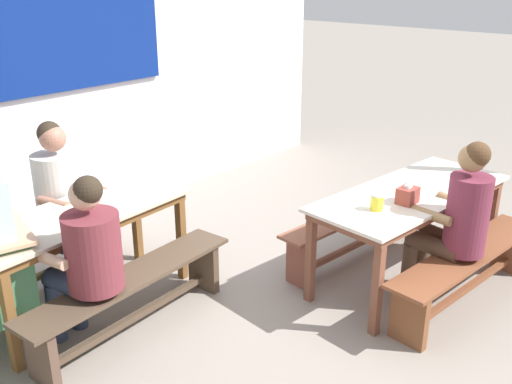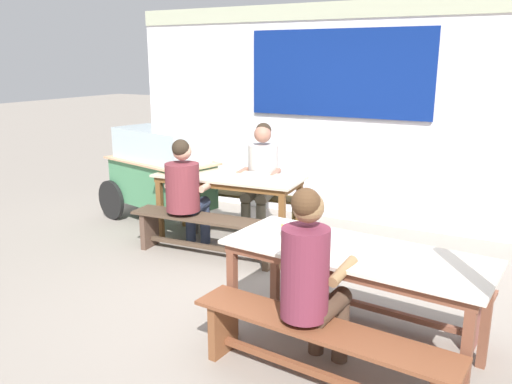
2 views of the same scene
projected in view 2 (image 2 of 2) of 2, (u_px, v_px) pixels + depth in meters
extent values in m
plane|color=gray|center=(275.00, 301.00, 4.43)|extent=(40.00, 40.00, 0.00)
cube|color=white|center=(368.00, 124.00, 6.33)|extent=(6.60, 0.12, 2.47)
cube|color=navy|center=(338.00, 73.00, 6.27)|extent=(2.29, 0.03, 1.05)
cube|color=#ABB093|center=(375.00, 9.00, 6.02)|extent=(6.60, 0.20, 0.20)
cube|color=#C0B69C|center=(228.00, 177.00, 5.72)|extent=(1.68, 0.76, 0.02)
cube|color=brown|center=(229.00, 180.00, 5.73)|extent=(1.60, 0.69, 0.06)
cube|color=brown|center=(299.00, 214.00, 5.77)|extent=(0.06, 0.06, 0.68)
cube|color=brown|center=(282.00, 227.00, 5.30)|extent=(0.06, 0.06, 0.68)
cube|color=brown|center=(185.00, 200.00, 6.35)|extent=(0.06, 0.06, 0.68)
cube|color=brown|center=(160.00, 211.00, 5.88)|extent=(0.06, 0.06, 0.68)
cube|color=beige|center=(355.00, 252.00, 3.50)|extent=(1.85, 0.89, 0.03)
cube|color=brown|center=(355.00, 258.00, 3.51)|extent=(1.76, 0.82, 0.06)
cube|color=brown|center=(486.00, 321.00, 3.41)|extent=(0.07, 0.07, 0.67)
cube|color=brown|center=(465.00, 364.00, 2.93)|extent=(0.07, 0.07, 0.67)
cube|color=brown|center=(275.00, 268.00, 4.28)|extent=(0.07, 0.07, 0.67)
cube|color=brown|center=(232.00, 295.00, 3.80)|extent=(0.07, 0.07, 0.67)
cube|color=#473A19|center=(248.00, 195.00, 6.26)|extent=(1.53, 0.38, 0.03)
cube|color=#4C3C1D|center=(298.00, 218.00, 6.07)|extent=(0.08, 0.24, 0.40)
cube|color=#4E3E1D|center=(203.00, 206.00, 6.57)|extent=(0.08, 0.24, 0.40)
cube|color=#473A19|center=(248.00, 220.00, 6.34)|extent=(1.23, 0.13, 0.04)
cube|color=#4D3B2D|center=(206.00, 218.00, 5.35)|extent=(1.69, 0.43, 0.03)
cube|color=#4E3C2C|center=(270.00, 248.00, 5.12)|extent=(0.08, 0.27, 0.40)
cube|color=brown|center=(150.00, 229.00, 5.69)|extent=(0.08, 0.27, 0.40)
cube|color=#4D3B2D|center=(207.00, 247.00, 5.43)|extent=(1.39, 0.14, 0.04)
cube|color=brown|center=(380.00, 272.00, 4.00)|extent=(1.67, 0.41, 0.02)
cube|color=brown|center=(474.00, 322.00, 3.68)|extent=(0.08, 0.22, 0.40)
cube|color=brown|center=(299.00, 277.00, 4.43)|extent=(0.08, 0.22, 0.40)
cube|color=brown|center=(377.00, 309.00, 4.08)|extent=(1.37, 0.18, 0.04)
cube|color=brown|center=(319.00, 328.00, 3.17)|extent=(1.74, 0.48, 0.03)
cube|color=brown|center=(223.00, 326.00, 3.62)|extent=(0.09, 0.27, 0.40)
cube|color=brown|center=(318.00, 373.00, 3.25)|extent=(1.43, 0.18, 0.04)
cube|color=#498A5C|center=(162.00, 183.00, 6.43)|extent=(1.46, 0.94, 0.53)
cube|color=silver|center=(160.00, 145.00, 6.32)|extent=(1.31, 0.85, 0.40)
cube|color=tan|center=(161.00, 161.00, 6.37)|extent=(1.56, 1.04, 0.02)
cylinder|color=black|center=(155.00, 190.00, 7.15)|extent=(0.50, 0.17, 0.50)
cylinder|color=black|center=(111.00, 200.00, 6.66)|extent=(0.50, 0.17, 0.50)
cylinder|color=#333333|center=(196.00, 223.00, 6.14)|extent=(0.05, 0.05, 0.25)
cylinder|color=#3F3F3F|center=(209.00, 181.00, 5.84)|extent=(0.19, 0.62, 0.04)
cylinder|color=#4C3629|center=(340.00, 332.00, 3.52)|extent=(0.11, 0.11, 0.43)
cylinder|color=#4C3629|center=(317.00, 325.00, 3.61)|extent=(0.11, 0.11, 0.43)
cylinder|color=#4C3629|center=(330.00, 307.00, 3.31)|extent=(0.17, 0.41, 0.13)
cylinder|color=#4C3629|center=(305.00, 300.00, 3.40)|extent=(0.17, 0.41, 0.13)
cylinder|color=maroon|center=(305.00, 273.00, 3.14)|extent=(0.30, 0.30, 0.57)
sphere|color=olive|center=(308.00, 207.00, 3.05)|extent=(0.19, 0.19, 0.19)
sphere|color=#4C331E|center=(306.00, 203.00, 3.02)|extent=(0.18, 0.18, 0.18)
cylinder|color=olive|center=(343.00, 271.00, 3.20)|extent=(0.10, 0.31, 0.11)
cylinder|color=olive|center=(296.00, 260.00, 3.38)|extent=(0.10, 0.31, 0.07)
cylinder|color=#2B354E|center=(205.00, 225.00, 5.78)|extent=(0.11, 0.11, 0.43)
cylinder|color=#2B354E|center=(191.00, 223.00, 5.84)|extent=(0.11, 0.11, 0.43)
cylinder|color=#2B354E|center=(198.00, 206.00, 5.57)|extent=(0.18, 0.38, 0.13)
cylinder|color=#2B354E|center=(183.00, 205.00, 5.62)|extent=(0.18, 0.38, 0.13)
cylinder|color=maroon|center=(183.00, 187.00, 5.38)|extent=(0.35, 0.35, 0.50)
sphere|color=tan|center=(182.00, 151.00, 5.31)|extent=(0.20, 0.20, 0.20)
sphere|color=#2D2319|center=(181.00, 148.00, 5.27)|extent=(0.18, 0.18, 0.18)
cylinder|color=tan|center=(207.00, 186.00, 5.49)|extent=(0.11, 0.31, 0.07)
cylinder|color=tan|center=(174.00, 183.00, 5.61)|extent=(0.11, 0.31, 0.07)
cylinder|color=#646252|center=(246.00, 221.00, 5.92)|extent=(0.11, 0.11, 0.43)
cylinder|color=#646252|center=(261.00, 223.00, 5.87)|extent=(0.11, 0.11, 0.43)
cylinder|color=#646252|center=(251.00, 195.00, 6.03)|extent=(0.20, 0.43, 0.13)
cylinder|color=#646252|center=(266.00, 196.00, 5.97)|extent=(0.20, 0.43, 0.13)
cylinder|color=#BDB7B1|center=(263.00, 169.00, 6.10)|extent=(0.35, 0.35, 0.57)
sphere|color=#9A6552|center=(263.00, 134.00, 5.98)|extent=(0.20, 0.20, 0.20)
sphere|color=#2D2319|center=(263.00, 131.00, 6.00)|extent=(0.18, 0.18, 0.18)
cylinder|color=#9A6552|center=(242.00, 172.00, 6.00)|extent=(0.12, 0.31, 0.08)
cylinder|color=#9A6552|center=(275.00, 174.00, 5.88)|extent=(0.12, 0.31, 0.09)
cube|color=#963D33|center=(316.00, 240.00, 3.52)|extent=(0.15, 0.12, 0.12)
cube|color=white|center=(316.00, 229.00, 3.51)|extent=(0.06, 0.04, 0.02)
cylinder|color=yellow|center=(288.00, 231.00, 3.73)|extent=(0.09, 0.09, 0.10)
cylinder|color=white|center=(288.00, 223.00, 3.71)|extent=(0.08, 0.08, 0.02)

